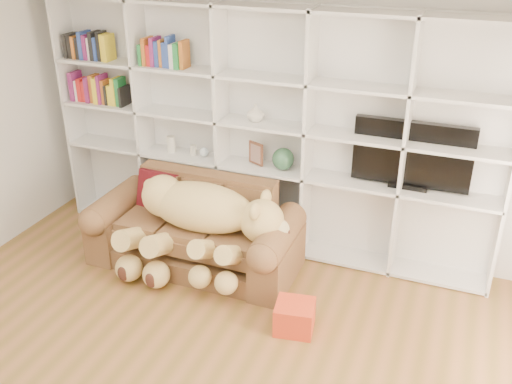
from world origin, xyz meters
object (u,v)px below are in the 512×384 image
at_px(sofa, 196,234).
at_px(teddy_bear, 199,219).
at_px(tv, 412,155).
at_px(gift_box, 295,317).

height_order(sofa, teddy_bear, teddy_bear).
relative_size(sofa, tv, 1.91).
relative_size(sofa, teddy_bear, 1.30).
height_order(gift_box, tv, tv).
bearing_deg(gift_box, teddy_bear, 157.23).
relative_size(sofa, gift_box, 6.38).
bearing_deg(sofa, gift_box, -27.26).
xyz_separation_m(teddy_bear, tv, (1.73, 0.80, 0.58)).
bearing_deg(tv, sofa, -161.07).
bearing_deg(tv, gift_box, -117.44).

